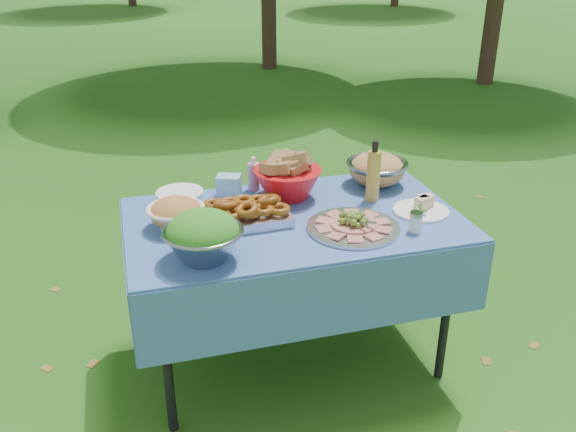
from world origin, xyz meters
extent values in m
plane|color=#093509|center=(0.00, 0.00, 0.00)|extent=(80.00, 80.00, 0.00)
cube|color=#79A5E9|center=(0.00, 0.00, 0.38)|extent=(1.46, 0.86, 0.76)
cylinder|color=white|center=(-0.46, 0.31, 0.79)|extent=(0.26, 0.26, 0.05)
cube|color=#88CCE7|center=(-0.23, 0.32, 0.81)|extent=(0.13, 0.12, 0.10)
cylinder|color=pink|center=(-0.10, 0.37, 0.84)|extent=(0.07, 0.07, 0.17)
cube|color=silver|center=(-0.21, 0.02, 0.80)|extent=(0.38, 0.28, 0.09)
cylinder|color=silver|center=(0.21, -0.17, 0.81)|extent=(0.41, 0.41, 0.09)
cylinder|color=gold|center=(0.41, 0.09, 0.91)|extent=(0.08, 0.08, 0.29)
cylinder|color=white|center=(0.57, -0.09, 0.80)|extent=(0.25, 0.25, 0.07)
cylinder|color=white|center=(0.45, -0.27, 0.81)|extent=(0.07, 0.07, 0.09)
camera|label=1|loc=(-0.68, -2.33, 1.91)|focal=38.00mm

